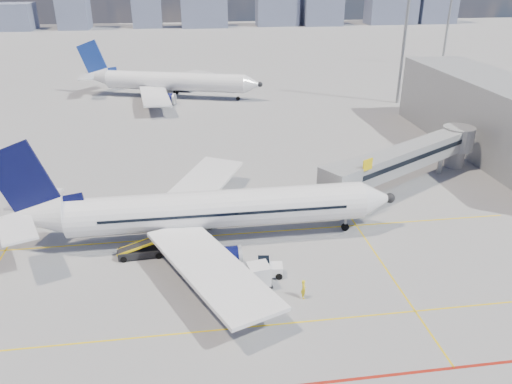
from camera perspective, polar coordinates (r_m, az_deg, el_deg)
ground at (r=42.66m, az=-3.35°, el=-10.19°), size 420.00×420.00×0.00m
apron_markings at (r=39.47m, az=-3.69°, el=-13.45°), size 90.00×35.12×0.01m
jet_bridge at (r=61.61m, az=17.41°, el=3.92°), size 23.55×15.78×6.30m
terminal_block at (r=76.81m, az=25.98°, el=7.53°), size 10.00×42.00×10.00m
floodlight_mast_ne at (r=99.29m, az=16.73°, el=17.39°), size 3.20×0.61×25.45m
floodlight_mast_far at (r=142.49m, az=21.28°, el=18.69°), size 3.20×0.61×25.45m
main_aircraft at (r=47.12m, az=-6.15°, el=-2.14°), size 37.38×32.58×10.95m
second_aircraft at (r=102.62m, az=-10.05°, el=12.34°), size 36.45×31.11×10.96m
baggage_tug at (r=42.93m, az=1.28°, el=-8.63°), size 2.52×1.72×1.64m
cargo_dolly at (r=41.02m, az=-1.01°, el=-9.72°), size 4.12×2.29×2.14m
belt_loader at (r=46.78m, az=-12.84°, el=-6.52°), size 5.86×1.79×2.37m
ramp_worker at (r=40.47m, az=5.45°, el=-10.98°), size 0.40×0.61×1.67m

